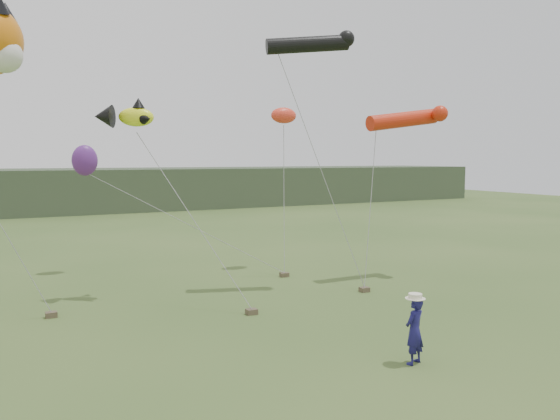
{
  "coord_description": "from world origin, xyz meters",
  "views": [
    {
      "loc": [
        -7.48,
        -11.37,
        5.02
      ],
      "look_at": [
        -0.03,
        3.0,
        3.49
      ],
      "focal_mm": 35.0,
      "sensor_mm": 36.0,
      "label": 1
    }
  ],
  "objects": [
    {
      "name": "ground",
      "position": [
        0.0,
        0.0,
        0.0
      ],
      "size": [
        120.0,
        120.0,
        0.0
      ],
      "primitive_type": "plane",
      "color": "#385123",
      "rests_on": "ground"
    },
    {
      "name": "headland",
      "position": [
        -3.11,
        44.69,
        1.92
      ],
      "size": [
        90.0,
        13.0,
        4.0
      ],
      "color": "#2D3D28",
      "rests_on": "ground"
    },
    {
      "name": "festival_attendant",
      "position": [
        1.4,
        -1.38,
        0.83
      ],
      "size": [
        0.7,
        0.57,
        1.67
      ],
      "primitive_type": "imported",
      "rotation": [
        0.0,
        0.0,
        3.47
      ],
      "color": "navy",
      "rests_on": "ground"
    },
    {
      "name": "sandbag_anchors",
      "position": [
        -1.69,
        5.86,
        0.09
      ],
      "size": [
        14.76,
        4.98,
        0.18
      ],
      "color": "brown",
      "rests_on": "ground"
    },
    {
      "name": "fish_kite",
      "position": [
        -3.42,
        8.35,
        6.5
      ],
      "size": [
        2.22,
        1.47,
        1.07
      ],
      "color": "#EFF921",
      "rests_on": "ground"
    },
    {
      "name": "tube_kites",
      "position": [
        5.83,
        6.54,
        7.85
      ],
      "size": [
        7.93,
        1.8,
        3.74
      ],
      "color": "black",
      "rests_on": "ground"
    },
    {
      "name": "misc_kites",
      "position": [
        -0.99,
        12.55,
        5.7
      ],
      "size": [
        9.42,
        3.59,
        3.06
      ],
      "color": "#F23B26",
      "rests_on": "ground"
    }
  ]
}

